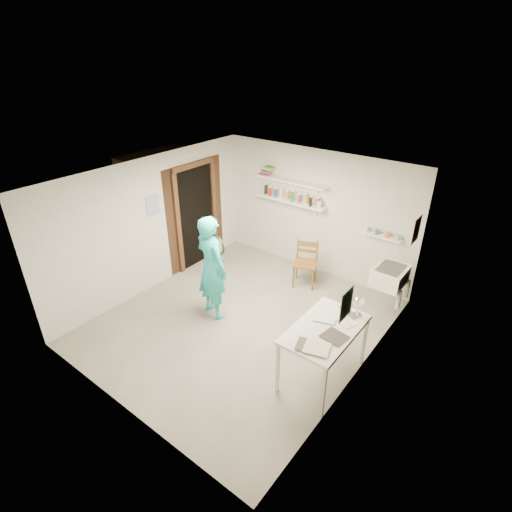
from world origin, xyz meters
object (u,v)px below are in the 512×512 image
Objects in this scene: belfast_sink at (390,276)px; man at (212,268)px; wall_clock at (218,245)px; work_table at (323,353)px; wooden_chair at (305,264)px; desk_lamp at (359,302)px.

man is at bearing -141.61° from belfast_sink.
work_table is at bearing 2.11° from wall_clock.
man is at bearing -65.29° from wall_clock.
wooden_chair is at bearing 74.49° from wall_clock.
wall_clock reaches higher than work_table.
wall_clock is 2.41m from desk_lamp.
work_table is at bearing -93.19° from belfast_sink.
belfast_sink is 0.34× the size of man.
wall_clock is 2.36m from work_table.
desk_lamp is (2.36, 0.31, 0.16)m from man.
man reaches higher than wooden_chair.
man is 2.21m from work_table.
man reaches higher than work_table.
man is at bearing 175.15° from work_table.
desk_lamp is at bearing -160.09° from man.
man is 1.96× the size of wooden_chair.
wall_clock is (-2.31, -1.58, 0.48)m from belfast_sink.
belfast_sink is at bearing 93.64° from desk_lamp.
work_table is at bearing -75.15° from wooden_chair.
man is 1.43× the size of work_table.
wooden_chair reaches higher than work_table.
wall_clock is at bearing -65.29° from man.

